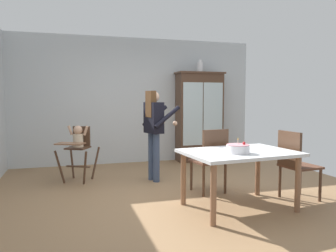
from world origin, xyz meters
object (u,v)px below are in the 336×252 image
(china_cabinet, at_px, (199,117))
(birthday_cake, at_px, (238,149))
(dining_chair_far_side, at_px, (212,156))
(high_chair_with_toddler, at_px, (78,143))
(ceramic_vase, at_px, (200,67))
(dining_chair_right_end, at_px, (295,160))
(dining_table, at_px, (239,159))
(adult_person, at_px, (154,124))

(china_cabinet, height_order, birthday_cake, china_cabinet)
(dining_chair_far_side, bearing_deg, china_cabinet, -115.55)
(high_chair_with_toddler, xyz_separation_m, dining_chair_far_side, (1.86, -1.33, -0.10))
(ceramic_vase, relative_size, high_chair_with_toddler, 0.28)
(dining_chair_right_end, bearing_deg, dining_table, 90.28)
(china_cabinet, bearing_deg, dining_chair_far_side, -108.03)
(adult_person, relative_size, birthday_cake, 5.47)
(dining_table, relative_size, dining_chair_far_side, 1.51)
(ceramic_vase, relative_size, dining_chair_far_side, 0.28)
(dining_chair_far_side, height_order, dining_chair_right_end, same)
(china_cabinet, relative_size, dining_chair_far_side, 2.06)
(dining_table, bearing_deg, high_chair_with_toddler, 133.50)
(ceramic_vase, bearing_deg, high_chair_with_toddler, -156.95)
(adult_person, xyz_separation_m, birthday_cake, (0.59, -1.82, -0.17))
(high_chair_with_toddler, bearing_deg, dining_chair_right_end, -7.59)
(china_cabinet, relative_size, birthday_cake, 7.07)
(ceramic_vase, height_order, dining_chair_far_side, ceramic_vase)
(dining_table, bearing_deg, dining_chair_far_side, 94.90)
(ceramic_vase, xyz_separation_m, adult_person, (-1.43, -1.48, -1.13))
(adult_person, xyz_separation_m, dining_chair_far_side, (0.62, -0.98, -0.41))
(china_cabinet, xyz_separation_m, dining_chair_far_side, (-0.80, -2.46, -0.44))
(china_cabinet, xyz_separation_m, ceramic_vase, (0.01, 0.00, 1.10))
(dining_table, bearing_deg, dining_chair_right_end, 5.26)
(dining_table, xyz_separation_m, dining_chair_right_end, (0.90, 0.08, -0.09))
(ceramic_vase, bearing_deg, dining_table, -103.34)
(ceramic_vase, height_order, high_chair_with_toddler, ceramic_vase)
(dining_table, bearing_deg, china_cabinet, 76.82)
(dining_chair_far_side, xyz_separation_m, dining_chair_right_end, (0.96, -0.62, 0.00))
(adult_person, height_order, dining_chair_far_side, adult_person)
(ceramic_vase, xyz_separation_m, dining_chair_right_end, (0.15, -3.08, -1.54))
(adult_person, relative_size, dining_chair_far_side, 1.59)
(dining_chair_right_end, bearing_deg, birthday_cake, 97.64)
(china_cabinet, xyz_separation_m, adult_person, (-1.42, -1.48, -0.03))
(adult_person, bearing_deg, birthday_cake, -177.57)
(birthday_cake, bearing_deg, ceramic_vase, 75.63)
(birthday_cake, bearing_deg, adult_person, 107.78)
(dining_table, relative_size, birthday_cake, 5.19)
(high_chair_with_toddler, distance_m, dining_chair_far_side, 2.29)
(china_cabinet, bearing_deg, dining_table, -103.18)
(ceramic_vase, height_order, dining_table, ceramic_vase)
(ceramic_vase, xyz_separation_m, high_chair_with_toddler, (-2.67, -1.14, -1.44))
(dining_table, xyz_separation_m, birthday_cake, (-0.10, -0.14, 0.15))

